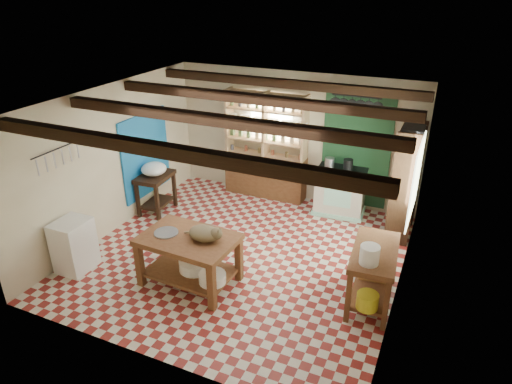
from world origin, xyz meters
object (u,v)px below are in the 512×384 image
at_px(stove, 340,191).
at_px(white_cabinet, 74,245).
at_px(work_table, 190,260).
at_px(cat, 204,233).
at_px(right_counter, 372,276).
at_px(prep_table, 156,193).

distance_m(stove, white_cabinet, 4.85).
height_order(stove, white_cabinet, stove).
xyz_separation_m(work_table, stove, (1.47, 3.13, 0.06)).
bearing_deg(cat, white_cabinet, -175.11).
xyz_separation_m(work_table, cat, (0.25, 0.04, 0.50)).
xyz_separation_m(work_table, right_counter, (2.56, 0.65, 0.03)).
bearing_deg(white_cabinet, work_table, 12.10).
bearing_deg(stove, prep_table, -160.93).
xyz_separation_m(stove, white_cabinet, (-3.31, -3.55, -0.03)).
bearing_deg(right_counter, white_cabinet, -170.99).
height_order(right_counter, cat, cat).
relative_size(prep_table, white_cabinet, 0.93).
height_order(work_table, cat, cat).
relative_size(stove, right_counter, 0.78).
distance_m(prep_table, white_cabinet, 2.15).
height_order(stove, right_counter, stove).
relative_size(stove, prep_table, 1.19).
bearing_deg(white_cabinet, stove, 46.27).
bearing_deg(white_cabinet, prep_table, 88.71).
bearing_deg(work_table, stove, 67.34).
xyz_separation_m(stove, right_counter, (1.09, -2.49, -0.03)).
relative_size(prep_table, right_counter, 0.66).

